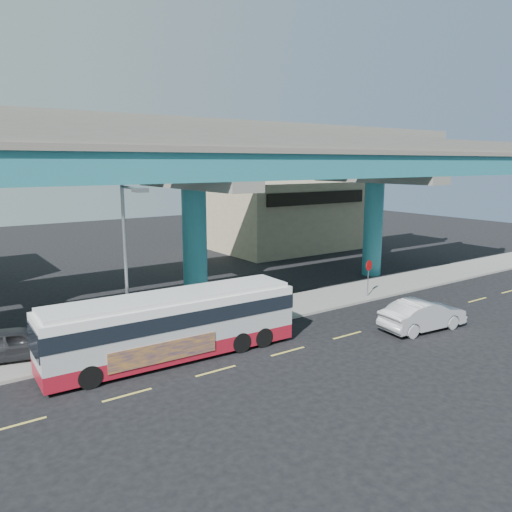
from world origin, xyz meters
TOP-DOWN VIEW (x-y plane):
  - ground at (0.00, 0.00)m, footprint 120.00×120.00m
  - sidewalk at (0.00, 5.50)m, footprint 70.00×4.00m
  - lane_markings at (-0.00, -0.30)m, footprint 58.00×0.12m
  - viaduct at (-0.00, 9.11)m, footprint 52.00×12.40m
  - building_beige at (18.00, 22.98)m, footprint 14.00×10.23m
  - transit_bus at (-4.82, 2.14)m, footprint 12.00×2.91m
  - sedan at (7.98, -1.97)m, footprint 2.79×5.41m
  - parked_car at (-10.86, 5.77)m, footprint 3.73×5.14m
  - street_lamp at (-6.26, 3.43)m, footprint 0.50×2.57m
  - stop_sign at (10.37, 4.18)m, footprint 0.72×0.19m

SIDE VIEW (x-z plane):
  - ground at x=0.00m, z-range 0.00..0.00m
  - lane_markings at x=0.00m, z-range 0.00..0.01m
  - sidewalk at x=0.00m, z-range 0.00..0.15m
  - sedan at x=7.98m, z-range 0.00..1.66m
  - parked_car at x=-10.86m, z-range 0.15..1.63m
  - transit_bus at x=-4.82m, z-range 0.15..3.21m
  - stop_sign at x=10.37m, z-range 0.68..3.13m
  - building_beige at x=18.00m, z-range 0.01..7.01m
  - street_lamp at x=-6.26m, z-range 1.32..9.26m
  - viaduct at x=0.00m, z-range 3.29..14.99m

